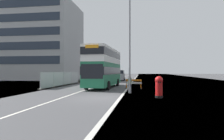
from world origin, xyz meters
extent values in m
cube|color=#424244|center=(0.00, 0.00, -0.05)|extent=(140.00, 280.00, 0.10)
cube|color=#B2AFA8|center=(1.65, 0.00, 0.00)|extent=(0.24, 196.00, 0.01)
cube|color=silver|center=(-2.85, 0.00, 0.00)|extent=(0.16, 168.00, 0.01)
cube|color=#1E6B47|center=(-1.37, 9.78, 1.71)|extent=(3.05, 10.57, 2.72)
cube|color=silver|center=(-1.37, 9.78, 3.27)|extent=(3.05, 10.57, 0.40)
cube|color=silver|center=(-1.37, 9.78, 4.18)|extent=(3.02, 10.46, 1.43)
cube|color=black|center=(-1.37, 9.78, 2.12)|extent=(3.08, 10.68, 0.87)
cube|color=black|center=(-1.37, 9.78, 4.18)|extent=(3.07, 10.62, 0.79)
cube|color=black|center=(-1.65, 4.54, 2.05)|extent=(2.31, 0.18, 1.49)
cube|color=orange|center=(-1.65, 4.54, 4.58)|extent=(1.38, 0.13, 0.32)
cube|color=#1E6B47|center=(-1.37, 9.78, 0.53)|extent=(3.08, 10.68, 0.36)
cylinder|color=black|center=(-2.80, 6.61, 0.50)|extent=(0.35, 1.01, 1.00)
cylinder|color=black|center=(-0.29, 6.48, 0.50)|extent=(0.35, 1.01, 1.00)
cylinder|color=black|center=(-2.48, 12.72, 0.50)|extent=(0.35, 1.01, 1.00)
cylinder|color=black|center=(0.03, 12.59, 0.50)|extent=(0.35, 1.01, 1.00)
cylinder|color=gray|center=(2.19, 3.97, 4.61)|extent=(0.18, 0.18, 9.21)
cylinder|color=gray|center=(2.19, 3.97, 0.25)|extent=(0.29, 0.29, 0.50)
cylinder|color=black|center=(4.65, 0.87, 0.09)|extent=(0.60, 0.60, 0.18)
cylinder|color=#B71414|center=(4.65, 0.87, 0.78)|extent=(0.55, 0.55, 1.19)
sphere|color=#B71414|center=(4.65, 0.87, 1.37)|extent=(0.62, 0.62, 0.62)
cube|color=black|center=(4.65, 0.58, 1.23)|extent=(0.22, 0.03, 0.07)
cube|color=orange|center=(2.40, 8.61, 1.01)|extent=(1.92, 0.53, 0.20)
cube|color=white|center=(2.40, 8.61, 0.69)|extent=(1.92, 0.53, 0.20)
cube|color=orange|center=(1.55, 8.82, 0.51)|extent=(0.08, 0.08, 1.01)
cube|color=black|center=(1.55, 8.82, 0.04)|extent=(0.24, 0.46, 0.08)
cube|color=orange|center=(3.26, 8.41, 0.51)|extent=(0.08, 0.08, 1.01)
cube|color=black|center=(3.26, 8.41, 0.04)|extent=(0.24, 0.46, 0.08)
cube|color=#A8AAAD|center=(-7.94, 7.59, 0.99)|extent=(0.04, 3.26, 1.88)
cube|color=#A8AAAD|center=(-7.94, 10.99, 0.99)|extent=(0.04, 3.26, 1.88)
cube|color=#A8AAAD|center=(-7.94, 14.39, 0.99)|extent=(0.04, 3.26, 1.88)
cube|color=#A8AAAD|center=(-7.94, 17.79, 0.99)|extent=(0.04, 3.26, 1.88)
cylinder|color=#939699|center=(-7.94, 5.89, 0.99)|extent=(0.06, 0.06, 1.98)
cube|color=gray|center=(-7.94, 5.89, 0.06)|extent=(0.44, 0.20, 0.12)
cylinder|color=#939699|center=(-7.94, 9.29, 0.99)|extent=(0.06, 0.06, 1.98)
cube|color=gray|center=(-7.94, 9.29, 0.06)|extent=(0.44, 0.20, 0.12)
cylinder|color=#939699|center=(-7.94, 12.69, 0.99)|extent=(0.06, 0.06, 1.98)
cube|color=gray|center=(-7.94, 12.69, 0.06)|extent=(0.44, 0.20, 0.12)
cylinder|color=#939699|center=(-7.94, 16.09, 0.99)|extent=(0.06, 0.06, 1.98)
cube|color=gray|center=(-7.94, 16.09, 0.06)|extent=(0.44, 0.20, 0.12)
cylinder|color=#939699|center=(-7.94, 19.49, 0.99)|extent=(0.06, 0.06, 1.98)
cube|color=gray|center=(-7.94, 19.49, 0.06)|extent=(0.44, 0.20, 0.12)
cube|color=gray|center=(-1.33, 28.95, 0.85)|extent=(1.82, 4.32, 1.34)
cube|color=black|center=(-1.33, 28.95, 1.89)|extent=(1.68, 2.38, 0.74)
cylinder|color=black|center=(-0.42, 30.29, 0.30)|extent=(0.20, 0.60, 0.60)
cylinder|color=black|center=(-2.24, 30.29, 0.30)|extent=(0.20, 0.60, 0.60)
cylinder|color=black|center=(-0.42, 27.61, 0.30)|extent=(0.20, 0.60, 0.60)
cylinder|color=black|center=(-2.24, 27.61, 0.30)|extent=(0.20, 0.60, 0.60)
cube|color=maroon|center=(-4.94, 38.84, 0.76)|extent=(1.74, 3.97, 1.16)
cube|color=black|center=(-4.94, 38.84, 1.73)|extent=(1.60, 2.18, 0.77)
cylinder|color=black|center=(-4.08, 40.07, 0.30)|extent=(0.20, 0.60, 0.60)
cylinder|color=black|center=(-5.81, 40.07, 0.30)|extent=(0.20, 0.60, 0.60)
cylinder|color=black|center=(-4.08, 37.61, 0.30)|extent=(0.20, 0.60, 0.60)
cylinder|color=black|center=(-5.81, 37.61, 0.30)|extent=(0.20, 0.60, 0.60)
cube|color=black|center=(-5.90, 47.83, 0.78)|extent=(1.86, 4.45, 1.21)
cube|color=black|center=(-5.90, 47.83, 1.75)|extent=(1.71, 2.45, 0.73)
cylinder|color=black|center=(-4.97, 49.21, 0.30)|extent=(0.20, 0.60, 0.60)
cylinder|color=black|center=(-6.83, 49.21, 0.30)|extent=(0.20, 0.60, 0.60)
cylinder|color=black|center=(-4.97, 46.45, 0.30)|extent=(0.20, 0.60, 0.60)
cylinder|color=black|center=(-6.83, 46.45, 0.30)|extent=(0.20, 0.60, 0.60)
cylinder|color=#4C3D2D|center=(-12.18, 36.08, 1.64)|extent=(0.29, 0.29, 3.29)
cylinder|color=#4C3D2D|center=(-11.50, 35.94, 2.56)|extent=(1.46, 0.43, 1.18)
cylinder|color=#4C3D2D|center=(-12.30, 37.00, 2.90)|extent=(0.39, 1.94, 1.32)
cylinder|color=#4C3D2D|center=(-12.62, 35.96, 2.86)|extent=(0.99, 0.37, 1.10)
cylinder|color=#4C3D2D|center=(-12.18, 35.61, 2.47)|extent=(0.10, 1.00, 1.04)
cylinder|color=#4C3D2D|center=(-16.33, 47.57, 1.50)|extent=(0.35, 0.35, 3.00)
cylinder|color=#4C3D2D|center=(-15.78, 47.61, 2.89)|extent=(1.17, 0.21, 0.90)
cylinder|color=#4C3D2D|center=(-16.34, 48.26, 3.07)|extent=(0.17, 1.46, 1.00)
cylinder|color=#4C3D2D|center=(-16.94, 47.71, 2.79)|extent=(1.31, 0.39, 0.87)
cylinder|color=#4C3D2D|center=(-16.15, 46.84, 2.46)|extent=(0.50, 1.57, 1.43)
cylinder|color=#4C3D2D|center=(-15.66, 62.42, 1.93)|extent=(0.35, 0.35, 3.86)
cylinder|color=#4C3D2D|center=(-15.05, 62.60, 4.29)|extent=(1.36, 0.53, 1.87)
cylinder|color=#4C3D2D|center=(-15.50, 63.10, 3.49)|extent=(0.49, 1.52, 1.64)
cylinder|color=#4C3D2D|center=(-16.18, 62.79, 3.19)|extent=(1.19, 0.90, 1.54)
cylinder|color=#4C3D2D|center=(-15.99, 62.12, 4.17)|extent=(0.83, 0.78, 1.23)
cylinder|color=#4C3D2D|center=(-15.60, 61.91, 3.82)|extent=(0.30, 1.15, 1.16)
cylinder|color=#2D3342|center=(2.19, 4.29, 0.43)|extent=(0.29, 0.29, 0.85)
cylinder|color=#51704C|center=(2.19, 4.29, 1.14)|extent=(0.34, 0.34, 0.57)
sphere|color=beige|center=(2.19, 4.29, 1.53)|extent=(0.22, 0.22, 0.22)
cube|color=#9EA0A3|center=(-27.68, 31.30, 9.16)|extent=(30.37, 14.12, 18.31)
camera|label=1|loc=(3.25, -15.04, 2.09)|focal=31.96mm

